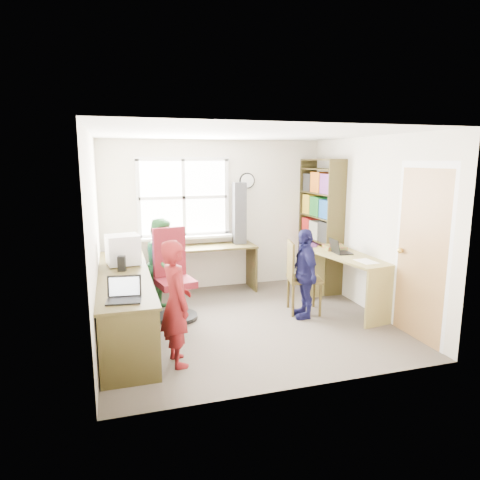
{
  "coord_description": "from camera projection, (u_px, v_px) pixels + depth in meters",
  "views": [
    {
      "loc": [
        -1.59,
        -5.04,
        2.1
      ],
      "look_at": [
        0.0,
        0.25,
        1.05
      ],
      "focal_mm": 32.0,
      "sensor_mm": 36.0,
      "label": 1
    }
  ],
  "objects": [
    {
      "name": "paper_b",
      "position": [
        366.0,
        261.0,
        5.58
      ],
      "size": [
        0.22,
        0.31,
        0.0
      ],
      "rotation": [
        0.0,
        0.0,
        0.05
      ],
      "color": "white",
      "rests_on": "right_desk"
    },
    {
      "name": "person_green",
      "position": [
        163.0,
        265.0,
        5.92
      ],
      "size": [
        0.75,
        0.8,
        1.31
      ],
      "primitive_type": "imported",
      "rotation": [
        0.0,
        0.0,
        1.04
      ],
      "color": "#2A6A32",
      "rests_on": "ground"
    },
    {
      "name": "laptop_right",
      "position": [
        339.0,
        250.0,
        6.07
      ],
      "size": [
        0.27,
        0.32,
        0.21
      ],
      "rotation": [
        0.0,
        0.0,
        1.5
      ],
      "color": "black",
      "rests_on": "right_desk"
    },
    {
      "name": "speaker_a",
      "position": [
        122.0,
        264.0,
        5.22
      ],
      "size": [
        0.1,
        0.1,
        0.18
      ],
      "rotation": [
        0.0,
        0.0,
        -0.15
      ],
      "color": "black",
      "rests_on": "l_desk"
    },
    {
      "name": "room",
      "position": [
        244.0,
        229.0,
        5.45
      ],
      "size": [
        3.64,
        3.44,
        2.44
      ],
      "color": "#474038",
      "rests_on": "ground"
    },
    {
      "name": "l_desk",
      "position": [
        144.0,
        306.0,
        4.86
      ],
      "size": [
        2.38,
        2.95,
        0.75
      ],
      "color": "#3F3619",
      "rests_on": "ground"
    },
    {
      "name": "potted_plant",
      "position": [
        180.0,
        237.0,
        6.67
      ],
      "size": [
        0.19,
        0.17,
        0.29
      ],
      "primitive_type": "imported",
      "rotation": [
        0.0,
        0.0,
        0.29
      ],
      "color": "#2E7332",
      "rests_on": "l_desk"
    },
    {
      "name": "bookshelf",
      "position": [
        320.0,
        227.0,
        6.98
      ],
      "size": [
        0.3,
        1.02,
        2.1
      ],
      "color": "#3F3619",
      "rests_on": "ground"
    },
    {
      "name": "wooden_chair",
      "position": [
        299.0,
        274.0,
        5.87
      ],
      "size": [
        0.52,
        0.52,
        1.0
      ],
      "rotation": [
        0.0,
        0.0,
        -0.23
      ],
      "color": "#483B18",
      "rests_on": "ground"
    },
    {
      "name": "laptop_left",
      "position": [
        124.0,
        295.0,
        4.15
      ],
      "size": [
        0.36,
        0.31,
        0.22
      ],
      "rotation": [
        0.0,
        0.0,
        -0.12
      ],
      "color": "black",
      "rests_on": "l_desk"
    },
    {
      "name": "right_desk",
      "position": [
        351.0,
        271.0,
        5.97
      ],
      "size": [
        0.82,
        1.43,
        0.78
      ],
      "rotation": [
        0.0,
        0.0,
        0.15
      ],
      "color": "#9F914F",
      "rests_on": "ground"
    },
    {
      "name": "person_navy",
      "position": [
        305.0,
        273.0,
        5.68
      ],
      "size": [
        0.36,
        0.73,
        1.2
      ],
      "primitive_type": "imported",
      "rotation": [
        0.0,
        0.0,
        -1.66
      ],
      "color": "#151543",
      "rests_on": "ground"
    },
    {
      "name": "game_box",
      "position": [
        335.0,
        247.0,
        6.33
      ],
      "size": [
        0.34,
        0.34,
        0.06
      ],
      "rotation": [
        0.0,
        0.0,
        -0.19
      ],
      "color": "red",
      "rests_on": "right_desk"
    },
    {
      "name": "paper_a",
      "position": [
        126.0,
        282.0,
        4.74
      ],
      "size": [
        0.27,
        0.34,
        0.0
      ],
      "rotation": [
        0.0,
        0.0,
        -0.19
      ],
      "color": "white",
      "rests_on": "l_desk"
    },
    {
      "name": "speaker_b",
      "position": [
        123.0,
        253.0,
        5.83
      ],
      "size": [
        0.09,
        0.09,
        0.17
      ],
      "rotation": [
        0.0,
        0.0,
        0.05
      ],
      "color": "black",
      "rests_on": "l_desk"
    },
    {
      "name": "crt_monitor",
      "position": [
        123.0,
        250.0,
        5.5
      ],
      "size": [
        0.45,
        0.41,
        0.39
      ],
      "rotation": [
        0.0,
        0.0,
        0.15
      ],
      "color": "silver",
      "rests_on": "l_desk"
    },
    {
      "name": "swivel_chair",
      "position": [
        173.0,
        280.0,
        5.68
      ],
      "size": [
        0.66,
        0.66,
        1.2
      ],
      "rotation": [
        0.0,
        0.0,
        0.2
      ],
      "color": "black",
      "rests_on": "ground"
    },
    {
      "name": "cd_tower",
      "position": [
        239.0,
        213.0,
        6.85
      ],
      "size": [
        0.2,
        0.18,
        0.99
      ],
      "rotation": [
        0.0,
        0.0,
        -0.03
      ],
      "color": "black",
      "rests_on": "l_desk"
    },
    {
      "name": "person_red",
      "position": [
        176.0,
        303.0,
        4.35
      ],
      "size": [
        0.37,
        0.52,
        1.31
      ],
      "primitive_type": "imported",
      "rotation": [
        0.0,
        0.0,
        1.7
      ],
      "color": "maroon",
      "rests_on": "ground"
    }
  ]
}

